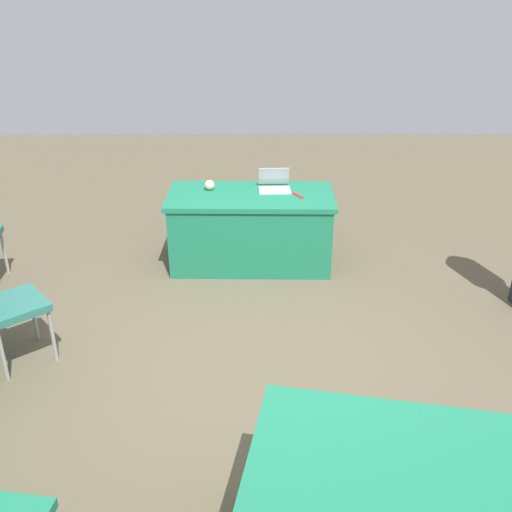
{
  "coord_description": "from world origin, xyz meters",
  "views": [
    {
      "loc": [
        0.04,
        3.65,
        2.74
      ],
      "look_at": [
        0.03,
        -0.14,
        0.9
      ],
      "focal_mm": 41.02,
      "sensor_mm": 36.0,
      "label": 1
    }
  ],
  "objects_px": {
    "table_foreground": "(251,229)",
    "chair_tucked_left": "(1,300)",
    "laptop_silver": "(274,186)",
    "scissors_red": "(298,195)",
    "yarn_ball": "(210,185)"
  },
  "relations": [
    {
      "from": "laptop_silver",
      "to": "scissors_red",
      "type": "xyz_separation_m",
      "value": [
        -0.23,
        0.19,
        -0.04
      ]
    },
    {
      "from": "table_foreground",
      "to": "scissors_red",
      "type": "bearing_deg",
      "value": 174.18
    },
    {
      "from": "laptop_silver",
      "to": "yarn_ball",
      "type": "distance_m",
      "value": 0.66
    },
    {
      "from": "laptop_silver",
      "to": "scissors_red",
      "type": "distance_m",
      "value": 0.3
    },
    {
      "from": "yarn_ball",
      "to": "scissors_red",
      "type": "xyz_separation_m",
      "value": [
        -0.89,
        0.18,
        -0.05
      ]
    },
    {
      "from": "table_foreground",
      "to": "yarn_ball",
      "type": "height_order",
      "value": "yarn_ball"
    },
    {
      "from": "chair_tucked_left",
      "to": "yarn_ball",
      "type": "distance_m",
      "value": 2.37
    },
    {
      "from": "table_foreground",
      "to": "yarn_ball",
      "type": "relative_size",
      "value": 16.27
    },
    {
      "from": "chair_tucked_left",
      "to": "scissors_red",
      "type": "distance_m",
      "value": 2.88
    },
    {
      "from": "table_foreground",
      "to": "laptop_silver",
      "type": "bearing_deg",
      "value": -150.34
    },
    {
      "from": "scissors_red",
      "to": "yarn_ball",
      "type": "bearing_deg",
      "value": -130.01
    },
    {
      "from": "table_foreground",
      "to": "chair_tucked_left",
      "type": "xyz_separation_m",
      "value": [
        1.84,
        1.76,
        0.18
      ]
    },
    {
      "from": "chair_tucked_left",
      "to": "yarn_ball",
      "type": "xyz_separation_m",
      "value": [
        -1.42,
        -1.89,
        0.25
      ]
    },
    {
      "from": "table_foreground",
      "to": "chair_tucked_left",
      "type": "bearing_deg",
      "value": 43.74
    },
    {
      "from": "table_foreground",
      "to": "scissors_red",
      "type": "distance_m",
      "value": 0.6
    }
  ]
}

